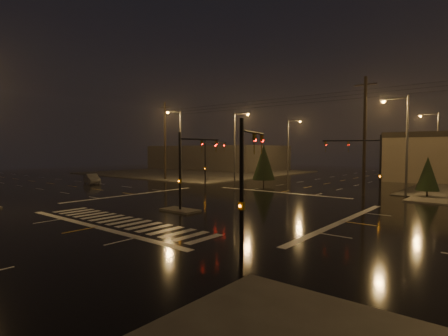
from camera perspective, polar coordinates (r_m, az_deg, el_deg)
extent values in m
plane|color=black|center=(29.83, -1.59, -6.01)|extent=(140.00, 140.00, 0.00)
cube|color=#413F3A|center=(71.98, -4.22, -0.68)|extent=(36.00, 36.00, 0.12)
cube|color=#413F3A|center=(26.95, -7.17, -6.85)|extent=(3.00, 1.60, 0.15)
cube|color=beige|center=(23.83, -15.96, -8.41)|extent=(15.00, 2.60, 0.01)
cube|color=beige|center=(22.77, -20.13, -9.02)|extent=(16.00, 0.50, 0.01)
cube|color=beige|center=(38.77, 9.06, -3.95)|extent=(16.00, 0.50, 0.01)
cube|color=#44403C|center=(84.15, -1.12, 1.72)|extent=(30.00, 18.00, 5.60)
cylinder|color=black|center=(26.60, -7.21, -0.63)|extent=(0.18, 0.18, 6.00)
cylinder|color=black|center=(28.17, -3.93, 4.68)|extent=(0.12, 4.50, 0.12)
imported|color=#594707|center=(29.68, -1.26, 4.50)|extent=(0.16, 0.20, 1.00)
cube|color=#594707|center=(26.66, -7.20, -2.13)|extent=(0.25, 0.18, 0.35)
cylinder|color=black|center=(34.05, 24.17, -0.08)|extent=(0.18, 0.18, 6.00)
cylinder|color=black|center=(33.88, 20.04, 4.22)|extent=(4.74, 1.82, 0.12)
imported|color=#594707|center=(33.91, 16.22, 4.19)|extent=(0.24, 0.22, 1.00)
cube|color=#594707|center=(34.09, 24.15, -1.25)|extent=(0.25, 0.18, 0.35)
cylinder|color=black|center=(44.31, -3.09, 0.83)|extent=(0.18, 0.18, 6.00)
cylinder|color=black|center=(42.10, -1.50, 4.12)|extent=(4.74, 1.82, 0.12)
imported|color=#594707|center=(40.16, 0.09, 4.11)|extent=(0.24, 0.22, 1.00)
cube|color=#594707|center=(44.35, -3.09, -0.07)|extent=(0.25, 0.18, 0.35)
cylinder|color=black|center=(14.80, 2.88, -3.50)|extent=(0.18, 0.18, 6.00)
cylinder|color=black|center=(16.66, 4.81, 5.84)|extent=(1.48, 3.80, 0.12)
imported|color=#594707|center=(18.40, 6.19, 5.40)|extent=(0.22, 0.24, 1.00)
cube|color=#594707|center=(14.89, 2.87, -6.17)|extent=(0.25, 0.18, 0.35)
cylinder|color=#38383A|center=(50.70, 1.75, 3.37)|extent=(0.24, 0.24, 10.00)
cylinder|color=#38383A|center=(50.25, 2.86, 8.85)|extent=(2.40, 0.14, 0.14)
cube|color=#38383A|center=(49.61, 3.90, 8.87)|extent=(0.70, 0.30, 0.18)
sphere|color=orange|center=(49.59, 3.90, 8.72)|extent=(0.32, 0.32, 0.32)
cylinder|color=#38383A|center=(64.18, 10.43, 3.24)|extent=(0.24, 0.24, 10.00)
cylinder|color=#38383A|center=(63.82, 11.43, 7.55)|extent=(2.40, 0.14, 0.14)
cube|color=#38383A|center=(63.32, 12.32, 7.53)|extent=(0.70, 0.30, 0.18)
sphere|color=orange|center=(63.31, 12.32, 7.41)|extent=(0.32, 0.32, 0.32)
cylinder|color=#38383A|center=(39.14, 27.71, 3.14)|extent=(0.24, 0.24, 10.00)
cylinder|color=#38383A|center=(39.73, 26.16, 10.11)|extent=(2.40, 0.14, 0.14)
cube|color=#38383A|center=(39.98, 24.60, 10.03)|extent=(0.70, 0.30, 0.18)
sphere|color=orange|center=(39.96, 24.60, 9.84)|extent=(0.32, 0.32, 0.32)
cylinder|color=#38383A|center=(58.89, 31.52, 2.88)|extent=(0.24, 0.24, 10.00)
cylinder|color=#38383A|center=(59.28, 30.49, 7.55)|extent=(2.40, 0.14, 0.14)
cube|color=#38383A|center=(59.45, 29.43, 7.51)|extent=(0.70, 0.30, 0.18)
sphere|color=orange|center=(59.44, 29.43, 7.39)|extent=(0.32, 0.32, 0.32)
cylinder|color=#38383A|center=(48.83, -7.12, 3.36)|extent=(0.24, 0.24, 10.00)
cylinder|color=#38383A|center=(48.28, -8.19, 9.07)|extent=(0.14, 2.40, 0.14)
cube|color=#38383A|center=(47.53, -9.18, 9.09)|extent=(0.30, 0.70, 0.18)
sphere|color=orange|center=(47.52, -9.17, 8.94)|extent=(0.32, 0.32, 0.32)
cylinder|color=black|center=(54.95, -9.60, 4.34)|extent=(0.32, 0.32, 12.00)
cube|color=black|center=(55.32, -9.64, 9.73)|extent=(2.20, 0.12, 0.12)
cylinder|color=black|center=(38.08, 21.97, 4.78)|extent=(0.32, 0.32, 12.00)
cube|color=black|center=(38.61, 22.13, 12.51)|extent=(2.20, 0.12, 0.12)
cylinder|color=black|center=(39.41, 30.22, -3.71)|extent=(0.18, 0.18, 0.70)
cone|color=black|center=(39.24, 30.30, -0.80)|extent=(2.11, 2.11, 3.30)
cylinder|color=black|center=(46.55, 6.48, -2.35)|extent=(0.18, 0.18, 0.70)
cone|color=black|center=(46.38, 6.50, 0.97)|extent=(3.00, 3.00, 4.69)
imported|color=#55575C|center=(51.50, -20.77, -1.64)|extent=(4.36, 2.56, 1.36)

